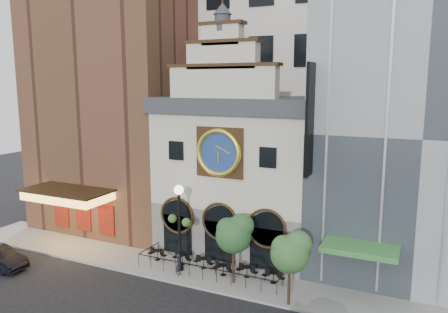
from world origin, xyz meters
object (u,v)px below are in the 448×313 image
Objects in this scene: pedestrian at (179,265)px; bistro_5 at (273,276)px; bistro_1 at (182,258)px; bistro_4 at (247,271)px; lamppost at (179,218)px; bistro_2 at (204,262)px; bistro_3 at (223,269)px; bistro_0 at (157,254)px; tree_left at (234,232)px; tree_right at (291,251)px.

bistro_5 is at bearing -77.64° from pedestrian.
bistro_1 is 1.00× the size of bistro_4.
bistro_1 is 3.54m from lamppost.
lamppost is at bearing -172.79° from bistro_5.
lamppost reaches higher than bistro_2.
bistro_1 is 1.75m from bistro_2.
bistro_3 is 1.04× the size of pedestrian.
bistro_0 is 7.27m from bistro_4.
lamppost is (-6.75, -0.85, 3.40)m from bistro_5.
bistro_2 is at bearing 2.30° from bistro_0.
bistro_3 is at bearing -174.70° from bistro_5.
tree_left is (6.80, -0.98, 3.04)m from bistro_0.
pedestrian is 8.60m from tree_right.
bistro_2 is at bearing 178.83° from bistro_5.
bistro_0 is 1.00× the size of bistro_5.
tree_left is at bearing -31.19° from bistro_3.
bistro_4 is 1.04× the size of pedestrian.
bistro_4 is at bearing 0.21° from bistro_1.
tree_left reaches higher than pedestrian.
bistro_0 and bistro_1 have the same top height.
pedestrian is 0.32× the size of tree_left.
pedestrian is at bearing -66.68° from bistro_1.
bistro_3 is 3.09m from pedestrian.
bistro_4 is at bearing -0.27° from bistro_2.
tree_right is (1.80, -2.29, 2.93)m from bistro_5.
bistro_2 is 2.02m from pedestrian.
bistro_5 is 6.57m from pedestrian.
bistro_0 is at bearing -179.71° from bistro_5.
bistro_5 is 7.60m from lamppost.
bistro_0 is 1.00× the size of bistro_4.
pedestrian is (0.72, -1.68, 0.30)m from bistro_1.
tree_left reaches higher than bistro_1.
bistro_2 and bistro_3 have the same top height.
bistro_3 is 1.67m from bistro_4.
tree_left is at bearing -21.22° from bistro_2.
pedestrian is at bearing -158.94° from bistro_4.
bistro_2 and bistro_5 have the same top height.
bistro_4 is at bearing 147.50° from tree_right.
bistro_2 is 1.83m from bistro_3.
lamppost is at bearing -168.83° from bistro_4.
tree_left reaches higher than tree_right.
bistro_3 is 3.58m from bistro_5.
lamppost is 4.34m from tree_left.
lamppost is at bearing -18.04° from bistro_0.
pedestrian reaches higher than bistro_5.
bistro_3 is at bearing -6.56° from bistro_1.
bistro_4 is 1.00× the size of bistro_5.
tree_right reaches higher than bistro_1.
bistro_2 is 0.34× the size of tree_right.
pedestrian is 4.84m from tree_left.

